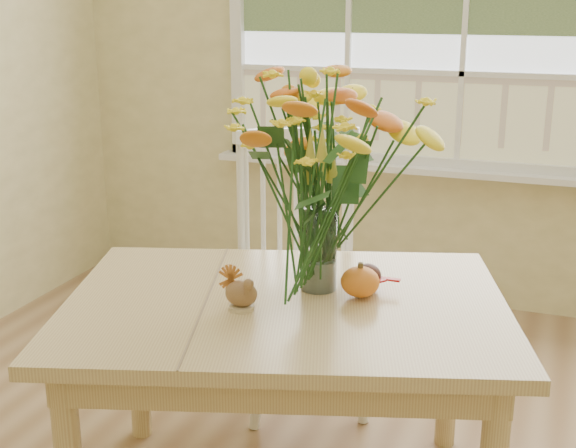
% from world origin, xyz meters
% --- Properties ---
extents(wall_back, '(4.00, 0.02, 2.70)m').
position_xyz_m(wall_back, '(0.00, 2.25, 1.35)').
color(wall_back, '#CABF81').
rests_on(wall_back, floor).
extents(dining_table, '(1.45, 1.21, 0.67)m').
position_xyz_m(dining_table, '(-0.22, 0.45, 0.58)').
color(dining_table, tan).
rests_on(dining_table, floor).
extents(windsor_chair, '(0.62, 0.61, 1.00)m').
position_xyz_m(windsor_chair, '(-0.41, 1.12, 0.56)').
color(windsor_chair, white).
rests_on(windsor_chair, floor).
extents(flower_vase, '(0.50, 0.50, 0.60)m').
position_xyz_m(flower_vase, '(-0.16, 0.57, 1.03)').
color(flower_vase, white).
rests_on(flower_vase, dining_table).
extents(pumpkin, '(0.11, 0.11, 0.09)m').
position_xyz_m(pumpkin, '(-0.03, 0.54, 0.71)').
color(pumpkin, orange).
rests_on(pumpkin, dining_table).
extents(turkey_figurine, '(0.09, 0.07, 0.11)m').
position_xyz_m(turkey_figurine, '(-0.31, 0.34, 0.71)').
color(turkey_figurine, '#CCB78C').
rests_on(turkey_figurine, dining_table).
extents(dark_gourd, '(0.13, 0.10, 0.07)m').
position_xyz_m(dark_gourd, '(-0.03, 0.61, 0.70)').
color(dark_gourd, '#38160F').
rests_on(dark_gourd, dining_table).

